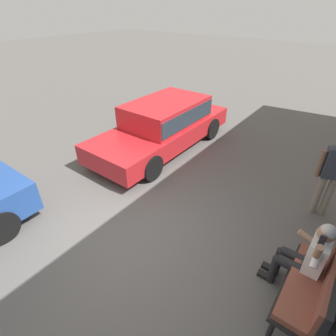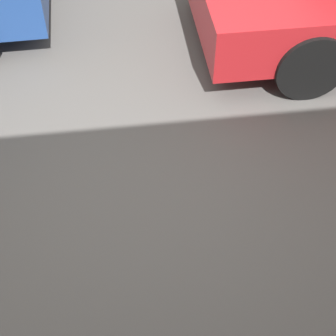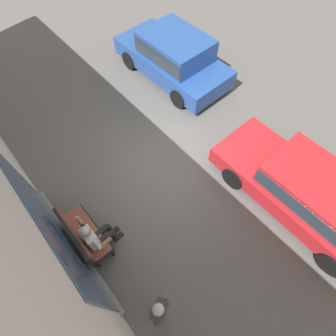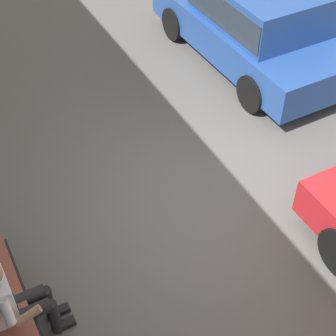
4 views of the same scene
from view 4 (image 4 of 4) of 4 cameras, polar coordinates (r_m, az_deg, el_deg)
name	(u,v)px [view 4 (image 4 of 4)]	position (r m, az deg, el deg)	size (l,w,h in m)	color
ground_plane	(206,205)	(6.93, 4.23, -4.15)	(60.00, 60.00, 0.00)	#565451
person_on_phone	(13,299)	(5.44, -16.77, -13.76)	(0.73, 0.74, 1.35)	black
parked_car_mid	(256,19)	(9.39, 9.75, 15.97)	(4.15, 1.98, 1.52)	#23478E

